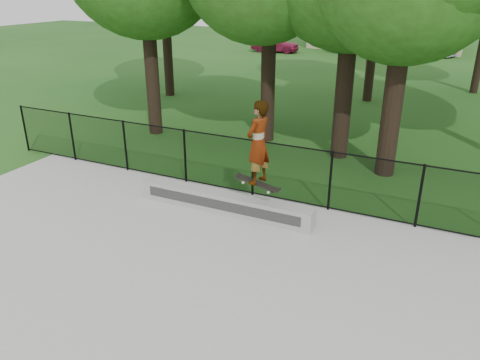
# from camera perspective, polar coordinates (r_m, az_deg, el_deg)

# --- Properties ---
(ground) EXTENTS (100.00, 100.00, 0.00)m
(ground) POSITION_cam_1_polar(r_m,az_deg,el_deg) (7.95, -17.06, -18.40)
(ground) COLOR #194A14
(ground) RESTS_ON ground
(concrete_slab) EXTENTS (14.00, 12.00, 0.06)m
(concrete_slab) POSITION_cam_1_polar(r_m,az_deg,el_deg) (7.93, -17.09, -18.24)
(concrete_slab) COLOR #A5A5A0
(concrete_slab) RESTS_ON ground
(grind_ledge) EXTENTS (4.39, 0.40, 0.48)m
(grind_ledge) POSITION_cam_1_polar(r_m,az_deg,el_deg) (11.10, -1.96, -2.80)
(grind_ledge) COLOR #979793
(grind_ledge) RESTS_ON concrete_slab
(car_a) EXTENTS (3.80, 1.66, 1.28)m
(car_a) POSITION_cam_1_polar(r_m,az_deg,el_deg) (38.66, 4.31, 16.24)
(car_a) COLOR maroon
(car_a) RESTS_ON ground
(car_b) EXTENTS (3.56, 1.74, 1.24)m
(car_b) POSITION_cam_1_polar(r_m,az_deg,el_deg) (38.78, 13.73, 15.67)
(car_b) COLOR black
(car_b) RESTS_ON ground
(car_c) EXTENTS (4.74, 3.34, 1.37)m
(car_c) POSITION_cam_1_polar(r_m,az_deg,el_deg) (39.55, 21.59, 14.99)
(car_c) COLOR #AAAFC1
(car_c) RESTS_ON ground
(skater_airborne) EXTENTS (0.83, 0.74, 1.99)m
(skater_airborne) POSITION_cam_1_polar(r_m,az_deg,el_deg) (9.89, 2.24, 4.40)
(skater_airborne) COLOR black
(skater_airborne) RESTS_ON ground
(chainlink_fence) EXTENTS (16.06, 0.06, 1.50)m
(chainlink_fence) POSITION_cam_1_polar(r_m,az_deg,el_deg) (11.81, 1.56, 1.54)
(chainlink_fence) COLOR black
(chainlink_fence) RESTS_ON concrete_slab
(distant_building) EXTENTS (12.40, 6.40, 4.30)m
(distant_building) POSITION_cam_1_polar(r_m,az_deg,el_deg) (42.75, 17.61, 17.99)
(distant_building) COLOR tan
(distant_building) RESTS_ON ground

